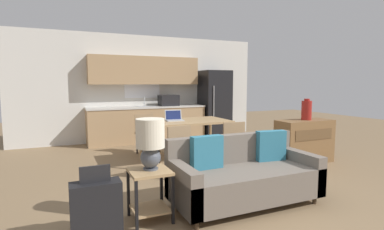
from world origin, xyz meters
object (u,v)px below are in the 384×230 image
object	(u,v)px
table_lamp	(150,140)
dining_chair_near_left	(175,147)
dining_table	(185,124)
dining_chair_far_left	(146,131)
laptop	(174,118)
side_table	(150,187)
vase	(307,110)
refrigerator	(215,104)
credenza	(304,141)
suitcase	(96,210)
dining_chair_near_right	(230,141)
couch	(242,176)

from	to	relation	value
table_lamp	dining_chair_near_left	world-z (taller)	table_lamp
dining_table	dining_chair_far_left	distance (m)	1.02
laptop	side_table	bearing A→B (deg)	-110.03
vase	refrigerator	bearing A→B (deg)	95.46
table_lamp	credenza	world-z (taller)	table_lamp
table_lamp	dining_chair_near_left	distance (m)	1.55
side_table	dining_chair_near_left	xyz separation A→B (m)	(0.79, 1.31, 0.11)
dining_chair_near_left	vase	bearing A→B (deg)	168.27
suitcase	refrigerator	bearing A→B (deg)	50.53
refrigerator	laptop	size ratio (longest dim) A/B	5.25
dining_table	dining_chair_near_left	size ratio (longest dim) A/B	1.98
credenza	dining_chair_far_left	distance (m)	3.14
laptop	vase	bearing A→B (deg)	-19.05
dining_chair_near_right	refrigerator	bearing A→B (deg)	-109.23
side_table	refrigerator	bearing A→B (deg)	54.19
table_lamp	dining_chair_near_right	world-z (taller)	table_lamp
table_lamp	suitcase	bearing A→B (deg)	-161.80
side_table	suitcase	bearing A→B (deg)	-163.06
vase	dining_chair_near_right	size ratio (longest dim) A/B	0.48
table_lamp	dining_chair_near_right	size ratio (longest dim) A/B	0.67
dining_table	credenza	xyz separation A→B (m)	(2.00, -1.01, -0.32)
dining_chair_far_left	table_lamp	bearing A→B (deg)	-106.65
table_lamp	suitcase	size ratio (longest dim) A/B	0.78
couch	dining_table	bearing A→B (deg)	86.58
table_lamp	vase	distance (m)	3.53
credenza	dining_chair_near_left	distance (m)	2.53
couch	laptop	distance (m)	2.29
dining_table	credenza	size ratio (longest dim) A/B	1.53
vase	laptop	bearing A→B (deg)	154.44
laptop	suitcase	size ratio (longest dim) A/B	0.49
dining_chair_far_left	dining_chair_near_right	bearing A→B (deg)	-59.95
refrigerator	credenza	distance (m)	3.14
dining_table	laptop	xyz separation A→B (m)	(-0.19, 0.08, 0.11)
couch	dining_chair_near_right	world-z (taller)	couch
laptop	dining_chair_near_left	bearing A→B (deg)	-103.04
couch	dining_chair_near_left	xyz separation A→B (m)	(-0.39, 1.32, 0.14)
refrigerator	laptop	bearing A→B (deg)	-134.12
table_lamp	credenza	size ratio (longest dim) A/B	0.51
vase	dining_chair_near_right	bearing A→B (deg)	173.12
refrigerator	table_lamp	world-z (taller)	refrigerator
dining_table	dining_chair_far_left	xyz separation A→B (m)	(-0.53, 0.84, -0.23)
vase	table_lamp	bearing A→B (deg)	-161.00
couch	side_table	distance (m)	1.18
side_table	vase	xyz separation A→B (m)	(3.35, 1.17, 0.61)
refrigerator	suitcase	size ratio (longest dim) A/B	2.56
side_table	dining_chair_near_right	size ratio (longest dim) A/B	0.67
dining_table	dining_chair_far_left	world-z (taller)	dining_chair_far_left
table_lamp	credenza	distance (m)	3.51
dining_chair_near_left	laptop	xyz separation A→B (m)	(0.33, 0.93, 0.34)
dining_table	dining_chair_near_left	distance (m)	1.02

